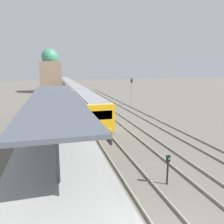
{
  "coord_description": "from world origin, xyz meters",
  "views": [
    {
      "loc": [
        -4.34,
        -5.28,
        6.32
      ],
      "look_at": [
        1.82,
        17.38,
        1.62
      ],
      "focal_mm": 35.0,
      "sensor_mm": 36.0,
      "label": 1
    }
  ],
  "objects_px": {
    "person_on_platform": "(74,115)",
    "signal_mast_far": "(131,88)",
    "train_near": "(72,88)",
    "signal_post_near": "(168,166)"
  },
  "relations": [
    {
      "from": "train_near",
      "to": "signal_mast_far",
      "type": "bearing_deg",
      "value": -62.39
    },
    {
      "from": "person_on_platform",
      "to": "train_near",
      "type": "height_order",
      "value": "train_near"
    },
    {
      "from": "person_on_platform",
      "to": "signal_post_near",
      "type": "distance_m",
      "value": 11.8
    },
    {
      "from": "train_near",
      "to": "signal_mast_far",
      "type": "height_order",
      "value": "signal_mast_far"
    },
    {
      "from": "person_on_platform",
      "to": "train_near",
      "type": "bearing_deg",
      "value": 85.51
    },
    {
      "from": "person_on_platform",
      "to": "train_near",
      "type": "xyz_separation_m",
      "value": [
        2.46,
        31.29,
        -0.19
      ]
    },
    {
      "from": "train_near",
      "to": "signal_mast_far",
      "type": "distance_m",
      "value": 19.0
    },
    {
      "from": "signal_post_near",
      "to": "signal_mast_far",
      "type": "relative_size",
      "value": 0.37
    },
    {
      "from": "person_on_platform",
      "to": "signal_mast_far",
      "type": "distance_m",
      "value": 18.37
    },
    {
      "from": "person_on_platform",
      "to": "signal_mast_far",
      "type": "height_order",
      "value": "signal_mast_far"
    }
  ]
}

